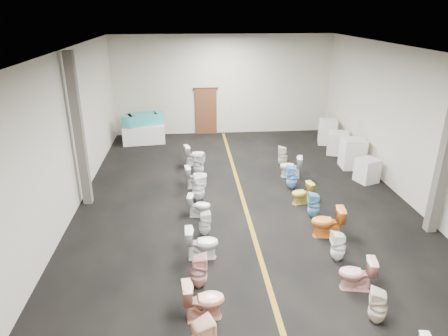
{
  "coord_description": "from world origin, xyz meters",
  "views": [
    {
      "loc": [
        -1.58,
        -10.31,
        5.56
      ],
      "look_at": [
        -0.57,
        1.0,
        0.99
      ],
      "focal_mm": 32.0,
      "sensor_mm": 36.0,
      "label": 1
    }
  ],
  "objects_px": {
    "toilet_left_8": "(196,176)",
    "toilet_left_2": "(204,300)",
    "display_table": "(144,134)",
    "toilet_left_5": "(205,224)",
    "appliance_crate_c": "(338,143)",
    "toilet_right_7": "(302,193)",
    "bathtub": "(143,119)",
    "toilet_right_8": "(292,177)",
    "appliance_crate_d": "(327,132)",
    "toilet_left_10": "(195,155)",
    "toilet_right_5": "(327,222)",
    "toilet_left_4": "(202,243)",
    "toilet_right_6": "(314,205)",
    "appliance_crate_a": "(367,170)",
    "toilet_left_9": "(199,164)",
    "toilet_right_2": "(378,306)",
    "toilet_right_3": "(356,274)",
    "toilet_right_10": "(283,156)",
    "toilet_left_6": "(199,206)",
    "toilet_left_3": "(199,271)",
    "toilet_left_7": "(198,188)",
    "toilet_right_9": "(291,167)",
    "appliance_crate_b": "(353,153)",
    "toilet_right_4": "(338,246)"
  },
  "relations": [
    {
      "from": "toilet_left_2",
      "to": "toilet_right_8",
      "type": "xyz_separation_m",
      "value": [
        3.13,
        5.65,
        -0.0
      ]
    },
    {
      "from": "toilet_left_5",
      "to": "toilet_right_8",
      "type": "bearing_deg",
      "value": -51.37
    },
    {
      "from": "toilet_left_4",
      "to": "appliance_crate_a",
      "type": "bearing_deg",
      "value": -55.48
    },
    {
      "from": "appliance_crate_c",
      "to": "toilet_left_8",
      "type": "xyz_separation_m",
      "value": [
        -5.82,
        -2.78,
        -0.07
      ]
    },
    {
      "from": "bathtub",
      "to": "toilet_left_9",
      "type": "bearing_deg",
      "value": -79.86
    },
    {
      "from": "toilet_left_10",
      "to": "toilet_right_5",
      "type": "height_order",
      "value": "toilet_right_5"
    },
    {
      "from": "toilet_left_5",
      "to": "toilet_left_8",
      "type": "bearing_deg",
      "value": -0.46
    },
    {
      "from": "bathtub",
      "to": "toilet_right_8",
      "type": "xyz_separation_m",
      "value": [
        5.31,
        -5.36,
        -0.67
      ]
    },
    {
      "from": "toilet_left_2",
      "to": "toilet_right_10",
      "type": "height_order",
      "value": "toilet_left_2"
    },
    {
      "from": "toilet_left_6",
      "to": "toilet_left_7",
      "type": "height_order",
      "value": "toilet_left_7"
    },
    {
      "from": "toilet_right_8",
      "to": "appliance_crate_c",
      "type": "bearing_deg",
      "value": 144.5
    },
    {
      "from": "appliance_crate_a",
      "to": "toilet_left_8",
      "type": "xyz_separation_m",
      "value": [
        -5.82,
        0.07,
        -0.03
      ]
    },
    {
      "from": "toilet_left_6",
      "to": "toilet_left_10",
      "type": "distance_m",
      "value": 4.07
    },
    {
      "from": "toilet_left_2",
      "to": "toilet_right_8",
      "type": "distance_m",
      "value": 6.45
    },
    {
      "from": "toilet_left_2",
      "to": "toilet_left_4",
      "type": "height_order",
      "value": "toilet_left_2"
    },
    {
      "from": "toilet_right_3",
      "to": "toilet_right_6",
      "type": "height_order",
      "value": "toilet_right_6"
    },
    {
      "from": "toilet_left_7",
      "to": "bathtub",
      "type": "bearing_deg",
      "value": 2.37
    },
    {
      "from": "appliance_crate_c",
      "to": "toilet_left_8",
      "type": "bearing_deg",
      "value": -154.49
    },
    {
      "from": "toilet_right_6",
      "to": "toilet_left_5",
      "type": "bearing_deg",
      "value": -73.89
    },
    {
      "from": "toilet_right_9",
      "to": "toilet_right_5",
      "type": "bearing_deg",
      "value": 14.61
    },
    {
      "from": "toilet_left_4",
      "to": "toilet_right_6",
      "type": "height_order",
      "value": "toilet_left_4"
    },
    {
      "from": "toilet_left_4",
      "to": "toilet_right_7",
      "type": "xyz_separation_m",
      "value": [
        3.13,
        2.58,
        -0.06
      ]
    },
    {
      "from": "toilet_left_9",
      "to": "toilet_right_6",
      "type": "bearing_deg",
      "value": -114.58
    },
    {
      "from": "appliance_crate_b",
      "to": "toilet_left_4",
      "type": "xyz_separation_m",
      "value": [
        -5.78,
        -5.33,
        -0.15
      ]
    },
    {
      "from": "toilet_left_6",
      "to": "toilet_right_2",
      "type": "xyz_separation_m",
      "value": [
        3.21,
        -4.47,
        0.04
      ]
    },
    {
      "from": "bathtub",
      "to": "toilet_right_5",
      "type": "xyz_separation_m",
      "value": [
        5.49,
        -8.34,
        -0.65
      ]
    },
    {
      "from": "toilet_left_9",
      "to": "toilet_right_3",
      "type": "bearing_deg",
      "value": -131.98
    },
    {
      "from": "toilet_right_10",
      "to": "bathtub",
      "type": "bearing_deg",
      "value": -109.77
    },
    {
      "from": "toilet_right_2",
      "to": "toilet_right_3",
      "type": "xyz_separation_m",
      "value": [
        -0.01,
        0.99,
        0.0
      ]
    },
    {
      "from": "toilet_left_8",
      "to": "toilet_left_2",
      "type": "bearing_deg",
      "value": 172.25
    },
    {
      "from": "bathtub",
      "to": "appliance_crate_c",
      "type": "relative_size",
      "value": 2.0
    },
    {
      "from": "toilet_right_4",
      "to": "appliance_crate_a",
      "type": "bearing_deg",
      "value": 149.47
    },
    {
      "from": "display_table",
      "to": "toilet_left_5",
      "type": "height_order",
      "value": "display_table"
    },
    {
      "from": "toilet_left_2",
      "to": "toilet_right_7",
      "type": "xyz_separation_m",
      "value": [
        3.17,
        4.58,
        -0.07
      ]
    },
    {
      "from": "toilet_right_5",
      "to": "toilet_left_7",
      "type": "bearing_deg",
      "value": -118.75
    },
    {
      "from": "bathtub",
      "to": "appliance_crate_a",
      "type": "bearing_deg",
      "value": -52.04
    },
    {
      "from": "toilet_left_4",
      "to": "toilet_right_10",
      "type": "height_order",
      "value": "toilet_left_4"
    },
    {
      "from": "display_table",
      "to": "appliance_crate_a",
      "type": "bearing_deg",
      "value": -31.95
    },
    {
      "from": "toilet_left_2",
      "to": "toilet_right_6",
      "type": "bearing_deg",
      "value": -47.27
    },
    {
      "from": "toilet_left_3",
      "to": "appliance_crate_d",
      "type": "bearing_deg",
      "value": -30.58
    },
    {
      "from": "toilet_left_4",
      "to": "toilet_right_2",
      "type": "distance_m",
      "value": 4.02
    },
    {
      "from": "toilet_left_8",
      "to": "appliance_crate_d",
      "type": "bearing_deg",
      "value": -62.65
    },
    {
      "from": "toilet_left_2",
      "to": "toilet_left_10",
      "type": "bearing_deg",
      "value": -5.75
    },
    {
      "from": "display_table",
      "to": "appliance_crate_d",
      "type": "distance_m",
      "value": 8.06
    },
    {
      "from": "toilet_left_8",
      "to": "toilet_right_9",
      "type": "relative_size",
      "value": 0.96
    },
    {
      "from": "toilet_left_10",
      "to": "toilet_right_5",
      "type": "distance_m",
      "value": 6.38
    },
    {
      "from": "appliance_crate_c",
      "to": "toilet_right_7",
      "type": "bearing_deg",
      "value": -121.85
    },
    {
      "from": "toilet_left_9",
      "to": "toilet_right_6",
      "type": "distance_m",
      "value": 4.62
    },
    {
      "from": "toilet_right_3",
      "to": "toilet_right_8",
      "type": "relative_size",
      "value": 0.93
    },
    {
      "from": "toilet_right_2",
      "to": "toilet_right_10",
      "type": "distance_m",
      "value": 8.1
    }
  ]
}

